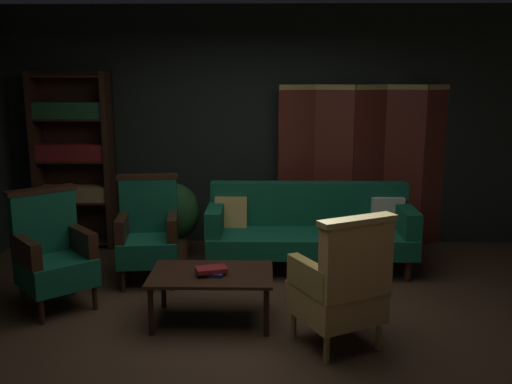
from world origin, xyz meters
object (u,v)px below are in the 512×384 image
folding_screen (368,164)px  bookshelf (74,157)px  armchair_wing_right (53,253)px  velvet_couch (310,226)px  book_red_leather (211,269)px  armchair_gilt_accent (342,285)px  armchair_wing_left (148,233)px  coffee_table (212,278)px  potted_plant (175,216)px  book_navy_cloth (211,273)px

folding_screen → bookshelf: 3.44m
bookshelf → armchair_wing_right: bookshelf is taller
velvet_couch → book_red_leather: size_ratio=8.57×
armchair_wing_right → bookshelf: bearing=102.1°
armchair_gilt_accent → book_red_leather: (-1.00, 0.39, -0.02)m
bookshelf → armchair_wing_left: bearing=-46.7°
coffee_table → potted_plant: bearing=109.0°
armchair_wing_right → potted_plant: 1.60m
book_navy_cloth → potted_plant: bearing=108.6°
bookshelf → coffee_table: bearing=-49.4°
folding_screen → armchair_wing_right: size_ratio=2.03×
bookshelf → potted_plant: (1.23, -0.46, -0.58)m
armchair_gilt_accent → armchair_wing_right: bearing=163.3°
velvet_couch → bookshelf: bearing=164.6°
folding_screen → armchair_gilt_accent: size_ratio=2.03×
folding_screen → armchair_wing_left: size_ratio=2.03×
armchair_wing_left → book_navy_cloth: size_ratio=4.95×
potted_plant → book_navy_cloth: 1.78m
armchair_wing_right → potted_plant: size_ratio=1.23×
armchair_wing_right → book_red_leather: armchair_wing_right is taller
folding_screen → velvet_couch: size_ratio=0.99×
velvet_couch → coffee_table: size_ratio=2.12×
coffee_table → potted_plant: potted_plant is taller
bookshelf → coffee_table: (1.80, -2.10, -0.69)m
armchair_gilt_accent → bookshelf: bearing=137.8°
potted_plant → folding_screen: bearing=14.3°
potted_plant → velvet_couch: bearing=-10.9°
velvet_couch → potted_plant: 1.49m
bookshelf → book_navy_cloth: size_ratio=9.76×
coffee_table → armchair_wing_left: armchair_wing_left is taller
coffee_table → armchair_wing_right: size_ratio=0.96×
armchair_gilt_accent → armchair_wing_left: 2.20m
folding_screen → book_red_leather: (-1.64, -2.25, -0.52)m
armchair_gilt_accent → coffee_table: bearing=156.3°
folding_screen → potted_plant: bearing=-165.7°
armchair_gilt_accent → book_red_leather: 1.07m
folding_screen → potted_plant: 2.33m
coffee_table → book_red_leather: 0.10m
velvet_couch → armchair_gilt_accent: 1.80m
bookshelf → potted_plant: bearing=-20.5°
folding_screen → book_navy_cloth: size_ratio=10.03×
velvet_couch → coffee_table: 1.63m
bookshelf → book_navy_cloth: bearing=-50.0°
armchair_wing_right → book_navy_cloth: armchair_wing_right is taller
armchair_wing_left → armchair_wing_right: same height
armchair_gilt_accent → book_navy_cloth: armchair_gilt_accent is taller
folding_screen → potted_plant: size_ratio=2.49×
armchair_wing_right → book_red_leather: 1.45m
bookshelf → book_red_leather: (1.80, -2.15, -0.60)m
coffee_table → armchair_wing_left: 1.19m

